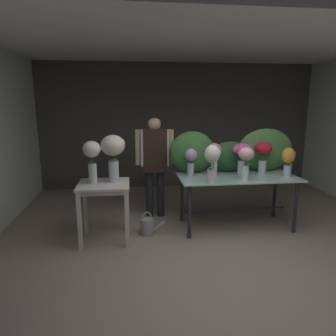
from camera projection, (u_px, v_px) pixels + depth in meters
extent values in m
plane|color=gray|center=(196.00, 215.00, 5.13)|extent=(8.58, 8.58, 0.00)
cube|color=#4C4742|center=(178.00, 126.00, 6.74)|extent=(5.99, 0.12, 2.64)
cube|color=silver|center=(199.00, 42.00, 4.56)|extent=(6.11, 4.02, 0.12)
cube|color=#A6CFCF|center=(237.00, 177.00, 4.54)|extent=(1.73, 0.84, 0.02)
cylinder|color=#2D2D33|center=(190.00, 212.00, 4.22)|extent=(0.05, 0.05, 0.76)
sphere|color=#2D2D33|center=(189.00, 236.00, 4.29)|extent=(0.07, 0.07, 0.07)
cylinder|color=#2D2D33|center=(295.00, 207.00, 4.40)|extent=(0.05, 0.05, 0.76)
sphere|color=#2D2D33|center=(293.00, 230.00, 4.47)|extent=(0.07, 0.07, 0.07)
cylinder|color=#2D2D33|center=(182.00, 197.00, 4.84)|extent=(0.05, 0.05, 0.76)
sphere|color=#2D2D33|center=(182.00, 219.00, 4.92)|extent=(0.07, 0.07, 0.07)
cylinder|color=#2D2D33|center=(275.00, 194.00, 5.02)|extent=(0.05, 0.05, 0.76)
sphere|color=#2D2D33|center=(273.00, 214.00, 5.10)|extent=(0.07, 0.07, 0.07)
cylinder|color=#2D2D33|center=(235.00, 209.00, 4.64)|extent=(1.53, 0.03, 0.03)
cube|color=silver|center=(104.00, 184.00, 4.07)|extent=(0.67, 0.61, 0.03)
cube|color=silver|center=(104.00, 188.00, 4.08)|extent=(0.61, 0.55, 0.06)
cube|color=silver|center=(80.00, 221.00, 3.86)|extent=(0.05, 0.05, 0.77)
cube|color=silver|center=(127.00, 219.00, 3.93)|extent=(0.05, 0.05, 0.77)
cube|color=silver|center=(85.00, 207.00, 4.38)|extent=(0.05, 0.05, 0.77)
cube|color=silver|center=(127.00, 206.00, 4.45)|extent=(0.05, 0.05, 0.77)
cylinder|color=#232328|center=(149.00, 191.00, 5.02)|extent=(0.12, 0.12, 0.86)
cylinder|color=#232328|center=(161.00, 191.00, 5.04)|extent=(0.12, 0.12, 0.86)
cube|color=silver|center=(155.00, 148.00, 4.88)|extent=(0.43, 0.22, 0.56)
cube|color=black|center=(155.00, 151.00, 4.77)|extent=(0.37, 0.02, 0.68)
cylinder|color=#D8AD8E|center=(138.00, 147.00, 4.85)|extent=(0.09, 0.09, 0.55)
cylinder|color=#D8AD8E|center=(171.00, 147.00, 4.91)|extent=(0.09, 0.09, 0.55)
sphere|color=#D8AD8E|center=(154.00, 124.00, 4.80)|extent=(0.20, 0.20, 0.20)
ellipsoid|color=black|center=(154.00, 119.00, 4.80)|extent=(0.15, 0.15, 0.09)
ellipsoid|color=#387033|center=(192.00, 152.00, 4.69)|extent=(0.69, 0.31, 0.63)
ellipsoid|color=#28562D|center=(230.00, 157.00, 4.78)|extent=(0.66, 0.24, 0.47)
ellipsoid|color=#477F3D|center=(265.00, 150.00, 4.82)|extent=(0.87, 0.24, 0.66)
cylinder|color=silver|center=(212.00, 176.00, 4.14)|extent=(0.13, 0.13, 0.19)
cylinder|color=#9EBCB2|center=(211.00, 180.00, 4.15)|extent=(0.12, 0.12, 0.08)
cylinder|color=#2D6028|center=(213.00, 171.00, 4.13)|extent=(0.01, 0.01, 0.31)
cylinder|color=#2D6028|center=(210.00, 170.00, 4.14)|extent=(0.01, 0.01, 0.31)
cylinder|color=#2D6028|center=(211.00, 171.00, 4.10)|extent=(0.01, 0.01, 0.31)
ellipsoid|color=white|center=(212.00, 154.00, 4.08)|extent=(0.21, 0.21, 0.24)
sphere|color=white|center=(207.00, 154.00, 4.07)|extent=(0.07, 0.07, 0.07)
sphere|color=white|center=(217.00, 153.00, 4.08)|extent=(0.10, 0.10, 0.10)
ellipsoid|color=#387033|center=(210.00, 168.00, 4.07)|extent=(0.06, 0.11, 0.03)
cylinder|color=silver|center=(245.00, 173.00, 4.26)|extent=(0.09, 0.09, 0.21)
cylinder|color=#9EBCB2|center=(245.00, 177.00, 4.28)|extent=(0.09, 0.09, 0.09)
cylinder|color=#387033|center=(247.00, 169.00, 4.26)|extent=(0.01, 0.01, 0.30)
cylinder|color=#387033|center=(245.00, 168.00, 4.27)|extent=(0.01, 0.01, 0.30)
cylinder|color=#387033|center=(244.00, 169.00, 4.25)|extent=(0.01, 0.01, 0.30)
cylinder|color=#387033|center=(246.00, 169.00, 4.24)|extent=(0.01, 0.01, 0.30)
ellipsoid|color=#EFB2BC|center=(246.00, 154.00, 4.21)|extent=(0.21, 0.21, 0.18)
sphere|color=#EFB2BC|center=(241.00, 153.00, 4.20)|extent=(0.07, 0.07, 0.07)
ellipsoid|color=#477F3D|center=(248.00, 164.00, 4.23)|extent=(0.07, 0.11, 0.03)
cylinder|color=silver|center=(214.00, 168.00, 4.56)|extent=(0.10, 0.10, 0.23)
cylinder|color=#9EBCB2|center=(214.00, 172.00, 4.57)|extent=(0.09, 0.09, 0.10)
cylinder|color=#28562D|center=(215.00, 165.00, 4.55)|extent=(0.01, 0.01, 0.29)
cylinder|color=#28562D|center=(214.00, 165.00, 4.57)|extent=(0.01, 0.01, 0.29)
cylinder|color=#28562D|center=(212.00, 165.00, 4.54)|extent=(0.01, 0.01, 0.29)
cylinder|color=#28562D|center=(214.00, 165.00, 4.53)|extent=(0.01, 0.01, 0.29)
ellipsoid|color=pink|center=(214.00, 151.00, 4.50)|extent=(0.21, 0.21, 0.22)
sphere|color=pink|center=(219.00, 152.00, 4.52)|extent=(0.09, 0.09, 0.09)
ellipsoid|color=#477F3D|center=(216.00, 159.00, 4.55)|extent=(0.07, 0.11, 0.03)
cylinder|color=silver|center=(262.00, 167.00, 4.67)|extent=(0.12, 0.12, 0.20)
cylinder|color=#9EBCB2|center=(262.00, 171.00, 4.68)|extent=(0.11, 0.11, 0.08)
cylinder|color=#387033|center=(264.00, 162.00, 4.66)|extent=(0.01, 0.01, 0.32)
cylinder|color=#387033|center=(261.00, 162.00, 4.66)|extent=(0.01, 0.01, 0.32)
cylinder|color=#387033|center=(262.00, 163.00, 4.62)|extent=(0.01, 0.01, 0.32)
ellipsoid|color=red|center=(263.00, 148.00, 4.61)|extent=(0.25, 0.25, 0.18)
sphere|color=red|center=(258.00, 149.00, 4.61)|extent=(0.06, 0.06, 0.06)
sphere|color=red|center=(268.00, 148.00, 4.61)|extent=(0.08, 0.08, 0.08)
cylinder|color=silver|center=(191.00, 170.00, 4.49)|extent=(0.10, 0.10, 0.20)
cylinder|color=#9EBCB2|center=(191.00, 173.00, 4.50)|extent=(0.09, 0.09, 0.08)
cylinder|color=#387033|center=(192.00, 167.00, 4.49)|extent=(0.01, 0.01, 0.25)
cylinder|color=#387033|center=(190.00, 167.00, 4.51)|extent=(0.01, 0.01, 0.25)
cylinder|color=#387033|center=(189.00, 167.00, 4.48)|extent=(0.01, 0.01, 0.25)
cylinder|color=#387033|center=(191.00, 167.00, 4.46)|extent=(0.01, 0.01, 0.25)
ellipsoid|color=#B28ED1|center=(191.00, 155.00, 4.45)|extent=(0.18, 0.18, 0.18)
sphere|color=#B28ED1|center=(195.00, 153.00, 4.46)|extent=(0.05, 0.05, 0.05)
cylinder|color=silver|center=(287.00, 171.00, 4.48)|extent=(0.11, 0.11, 0.17)
cylinder|color=#9EBCB2|center=(287.00, 174.00, 4.49)|extent=(0.10, 0.10, 0.07)
cylinder|color=#2D6028|center=(289.00, 168.00, 4.47)|extent=(0.01, 0.01, 0.23)
cylinder|color=#2D6028|center=(287.00, 168.00, 4.49)|extent=(0.01, 0.01, 0.23)
cylinder|color=#2D6028|center=(288.00, 168.00, 4.45)|extent=(0.01, 0.01, 0.23)
ellipsoid|color=orange|center=(289.00, 156.00, 4.43)|extent=(0.19, 0.19, 0.23)
sphere|color=orange|center=(285.00, 156.00, 4.41)|extent=(0.06, 0.06, 0.06)
sphere|color=orange|center=(293.00, 153.00, 4.45)|extent=(0.07, 0.07, 0.07)
ellipsoid|color=#477F3D|center=(290.00, 164.00, 4.44)|extent=(0.07, 0.11, 0.03)
cylinder|color=silver|center=(242.00, 168.00, 4.58)|extent=(0.12, 0.12, 0.21)
cylinder|color=#9EBCB2|center=(241.00, 172.00, 4.59)|extent=(0.11, 0.11, 0.09)
cylinder|color=#28562D|center=(243.00, 164.00, 4.57)|extent=(0.01, 0.01, 0.32)
cylinder|color=#28562D|center=(241.00, 163.00, 4.59)|extent=(0.01, 0.01, 0.32)
cylinder|color=#28562D|center=(241.00, 164.00, 4.55)|extent=(0.01, 0.01, 0.32)
ellipsoid|color=#E54C9E|center=(243.00, 149.00, 4.52)|extent=(0.27, 0.27, 0.18)
sphere|color=#E54C9E|center=(236.00, 150.00, 4.49)|extent=(0.11, 0.11, 0.11)
sphere|color=#E54C9E|center=(249.00, 151.00, 4.55)|extent=(0.10, 0.10, 0.10)
ellipsoid|color=#387033|center=(244.00, 159.00, 4.54)|extent=(0.05, 0.10, 0.03)
cylinder|color=silver|center=(93.00, 174.00, 4.02)|extent=(0.11, 0.11, 0.27)
cylinder|color=#9EBCB2|center=(93.00, 179.00, 4.04)|extent=(0.10, 0.10, 0.11)
cylinder|color=#28562D|center=(94.00, 168.00, 4.01)|extent=(0.01, 0.01, 0.38)
cylinder|color=#28562D|center=(92.00, 168.00, 4.02)|extent=(0.01, 0.01, 0.38)
cylinder|color=#28562D|center=(92.00, 169.00, 3.99)|extent=(0.01, 0.01, 0.38)
ellipsoid|color=white|center=(92.00, 149.00, 3.95)|extent=(0.23, 0.23, 0.21)
sphere|color=white|center=(99.00, 149.00, 3.99)|extent=(0.07, 0.07, 0.07)
ellipsoid|color=#28562D|center=(91.00, 162.00, 3.99)|extent=(0.04, 0.10, 0.03)
cylinder|color=silver|center=(114.00, 171.00, 4.11)|extent=(0.13, 0.13, 0.28)
cylinder|color=#9EBCB2|center=(114.00, 177.00, 4.13)|extent=(0.12, 0.12, 0.12)
cylinder|color=#387033|center=(115.00, 166.00, 4.10)|extent=(0.01, 0.01, 0.40)
cylinder|color=#387033|center=(113.00, 166.00, 4.12)|extent=(0.01, 0.01, 0.40)
cylinder|color=#387033|center=(113.00, 167.00, 4.07)|extent=(0.01, 0.01, 0.40)
ellipsoid|color=silver|center=(113.00, 145.00, 4.04)|extent=(0.31, 0.31, 0.27)
sphere|color=silver|center=(121.00, 143.00, 4.03)|extent=(0.11, 0.11, 0.11)
ellipsoid|color=#477F3D|center=(114.00, 160.00, 4.04)|extent=(0.10, 0.09, 0.03)
cylinder|color=#999EA3|center=(147.00, 227.00, 4.36)|extent=(0.18, 0.18, 0.24)
cylinder|color=#999EA3|center=(159.00, 226.00, 4.38)|extent=(0.18, 0.04, 0.14)
torus|color=#999EA3|center=(147.00, 216.00, 4.33)|extent=(0.13, 0.02, 0.13)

